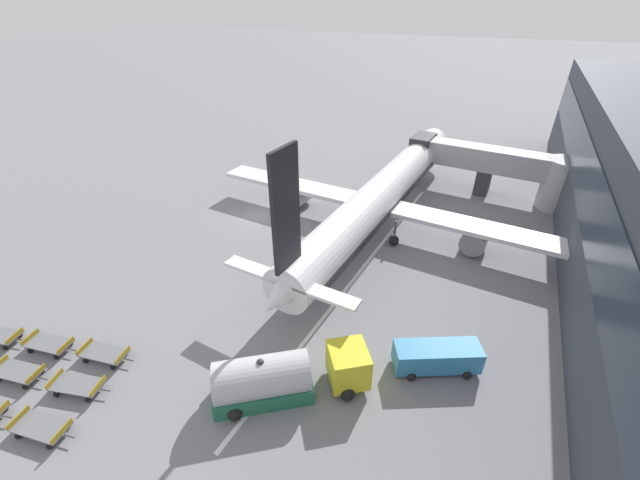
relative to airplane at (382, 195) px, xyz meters
name	(u,v)px	position (x,y,z in m)	size (l,w,h in m)	color
ground_plane	(259,216)	(-12.82, -3.96, -3.48)	(500.00, 500.00, 0.00)	gray
jet_bridge	(505,168)	(11.10, 13.09, 0.26)	(19.68, 5.39, 6.06)	#A8AAB2
airplane	(382,195)	(0.00, 0.00, 0.00)	(38.07, 41.99, 13.80)	white
fuel_tanker_primary	(281,378)	(1.18, -23.04, -2.09)	(9.08, 7.66, 3.25)	yellow
service_van	(437,357)	(9.41, -16.98, -2.43)	(5.77, 4.18, 1.92)	teal
baggage_dolly_row_near_col_c	(41,427)	(-9.71, -31.12, -3.01)	(3.89, 1.96, 0.92)	slate
baggage_dolly_row_mid_a_col_b	(18,372)	(-14.79, -29.29, -3.01)	(3.89, 2.01, 0.92)	slate
baggage_dolly_row_mid_a_col_c	(78,385)	(-10.41, -28.34, -3.01)	(3.88, 2.21, 0.92)	slate
baggage_dolly_row_mid_b_col_b	(49,344)	(-15.29, -26.88, -3.01)	(3.89, 1.99, 0.92)	slate
baggage_dolly_row_mid_b_col_c	(105,354)	(-11.05, -25.84, -3.01)	(3.89, 1.99, 0.92)	slate
stand_guidance_stripe	(360,271)	(1.14, -8.85, -3.48)	(2.79, 38.30, 0.01)	white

